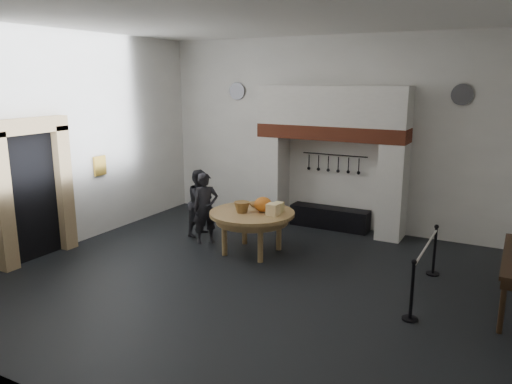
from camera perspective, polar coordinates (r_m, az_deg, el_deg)
The scene contains 29 objects.
floor at distance 9.01m, azimuth 0.03°, elevation -10.22°, with size 9.00×8.00×0.02m, color black.
ceiling at distance 8.33m, azimuth 0.04°, elevation 19.53°, with size 9.00×8.00×0.02m, color silver.
wall_back at distance 12.02m, azimuth 9.18°, elevation 6.62°, with size 9.00×0.02×4.50m, color white.
wall_front at distance 5.29m, azimuth -21.03°, elevation -2.16°, with size 9.00×0.02×4.50m, color white.
wall_left at distance 11.22m, azimuth -20.73°, elevation 5.50°, with size 0.02×8.00×4.50m, color white.
chimney_pier_left at distance 12.45m, azimuth 2.04°, elevation 1.52°, with size 0.55×0.70×2.15m, color silver.
chimney_pier_right at distance 11.48m, azimuth 15.34°, elevation 0.07°, with size 0.55×0.70×2.15m, color silver.
hearth_brick_band at distance 11.69m, azimuth 8.62°, elevation 6.76°, with size 3.50×0.72×0.32m, color #9E442B.
chimney_hood at distance 11.64m, azimuth 8.72°, elevation 9.74°, with size 3.50×0.70×0.90m, color silver.
iron_range at distance 12.15m, azimuth 8.41°, elevation -2.92°, with size 1.90×0.45×0.50m, color black.
utensil_rail at distance 12.01m, azimuth 8.97°, elevation 4.21°, with size 0.02×0.02×1.60m, color black.
door_recess at distance 10.74m, azimuth -24.19°, elevation -0.54°, with size 0.04×1.10×2.50m, color black.
door_jamb_near at distance 10.27m, azimuth -26.98°, elevation -1.12°, with size 0.22×0.30×2.60m, color tan.
door_jamb_far at distance 11.09m, azimuth -21.09°, elevation 0.40°, with size 0.22×0.30×2.60m, color tan.
door_lintel at distance 10.46m, azimuth -24.60°, elevation 6.88°, with size 0.22×1.70×0.30m, color tan.
wall_plaque at distance 11.81m, azimuth -17.41°, elevation 2.89°, with size 0.05×0.34×0.44m, color gold.
work_table at distance 10.18m, azimuth -0.46°, elevation -2.45°, with size 1.74×1.74×0.07m, color tan.
pumpkin at distance 10.12m, azimuth 0.81°, elevation -1.43°, with size 0.36×0.36×0.31m, color orange.
cheese_block_big at distance 9.87m, azimuth 1.95°, elevation -2.02°, with size 0.22×0.22×0.24m, color #FBD996.
cheese_block_small at distance 10.15m, azimuth 2.60°, elevation -1.73°, with size 0.18×0.18×0.20m, color #F3E091.
wicker_basket at distance 10.09m, azimuth -1.61°, elevation -1.75°, with size 0.32×0.32×0.22m, color olive.
bread_loaf at distance 10.50m, azimuth -0.01°, elevation -1.41°, with size 0.31×0.18×0.13m, color olive.
visitor_near at distance 10.87m, azimuth -5.79°, elevation -1.86°, with size 0.57×0.37×1.56m, color black.
visitor_far at distance 11.41m, azimuth -6.33°, elevation -1.22°, with size 0.74×0.58×1.53m, color black.
pewter_plate_back_left at distance 13.06m, azimuth -2.18°, elevation 11.45°, with size 0.44×0.44×0.03m, color #4C4C51.
pewter_plate_back_right at distance 11.32m, azimuth 22.50°, elevation 10.25°, with size 0.44×0.44×0.03m, color #4C4C51.
barrier_post_near at distance 7.87m, azimuth 17.38°, elevation -10.84°, with size 0.05×0.05×0.90m, color black.
barrier_post_far at distance 9.72m, azimuth 19.73°, elevation -6.41°, with size 0.05×0.05×0.90m, color black.
barrier_rope at distance 8.66m, azimuth 18.88°, elevation -5.92°, with size 0.04×0.04×2.00m, color beige.
Camera 1 is at (3.93, -7.29, 3.55)m, focal length 35.00 mm.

